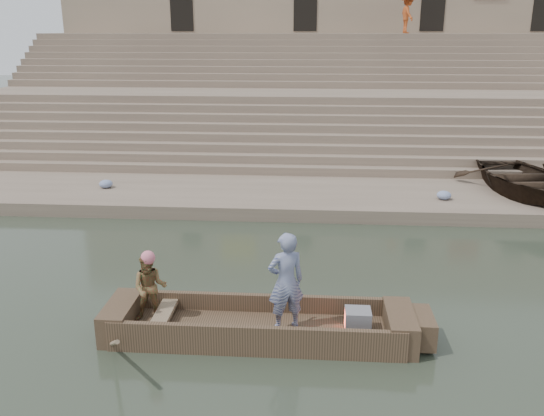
# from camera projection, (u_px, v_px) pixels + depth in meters

# --- Properties ---
(ground) EXTENTS (120.00, 120.00, 0.00)m
(ground) POSITION_uv_depth(u_px,v_px,m) (384.00, 326.00, 10.92)
(ground) COLOR #273124
(ground) RESTS_ON ground
(lower_landing) EXTENTS (32.00, 4.00, 0.40)m
(lower_landing) POSITION_uv_depth(u_px,v_px,m) (356.00, 198.00, 18.48)
(lower_landing) COLOR gray
(lower_landing) RESTS_ON ground
(mid_landing) EXTENTS (32.00, 3.00, 2.80)m
(mid_landing) POSITION_uv_depth(u_px,v_px,m) (346.00, 124.00, 25.27)
(mid_landing) COLOR gray
(mid_landing) RESTS_ON ground
(upper_landing) EXTENTS (32.00, 3.00, 5.20)m
(upper_landing) POSITION_uv_depth(u_px,v_px,m) (340.00, 83.00, 31.57)
(upper_landing) COLOR gray
(upper_landing) RESTS_ON ground
(ghat_steps) EXTENTS (32.00, 11.00, 5.20)m
(ghat_steps) POSITION_uv_depth(u_px,v_px,m) (344.00, 110.00, 26.76)
(ghat_steps) COLOR gray
(ghat_steps) RESTS_ON ground
(building_wall) EXTENTS (32.00, 5.07, 11.20)m
(building_wall) POSITION_uv_depth(u_px,v_px,m) (339.00, 26.00, 34.48)
(building_wall) COLOR tan
(building_wall) RESTS_ON ground
(main_rowboat) EXTENTS (5.00, 1.30, 0.22)m
(main_rowboat) POSITION_uv_depth(u_px,v_px,m) (258.00, 332.00, 10.50)
(main_rowboat) COLOR brown
(main_rowboat) RESTS_ON ground
(rowboat_trim) EXTENTS (6.04, 2.63, 1.98)m
(rowboat_trim) POSITION_uv_depth(u_px,v_px,m) (269.00, 323.00, 10.42)
(rowboat_trim) COLOR brown
(rowboat_trim) RESTS_ON ground
(standing_man) EXTENTS (0.78, 0.66, 1.83)m
(standing_man) POSITION_uv_depth(u_px,v_px,m) (286.00, 282.00, 10.15)
(standing_man) COLOR navy
(standing_man) RESTS_ON main_rowboat
(rowing_man) EXTENTS (0.69, 0.57, 1.31)m
(rowing_man) POSITION_uv_depth(u_px,v_px,m) (150.00, 288.00, 10.52)
(rowing_man) COLOR #287A36
(rowing_man) RESTS_ON main_rowboat
(television) EXTENTS (0.46, 0.42, 0.40)m
(television) POSITION_uv_depth(u_px,v_px,m) (357.00, 320.00, 10.28)
(television) COLOR slate
(television) RESTS_ON main_rowboat
(beached_rowboat) EXTENTS (3.86, 5.05, 0.98)m
(beached_rowboat) POSITION_uv_depth(u_px,v_px,m) (523.00, 178.00, 18.25)
(beached_rowboat) COLOR #2D2116
(beached_rowboat) RESTS_ON lower_landing
(pedestrian) EXTENTS (0.92, 1.34, 1.91)m
(pedestrian) POSITION_uv_depth(u_px,v_px,m) (408.00, 14.00, 30.05)
(pedestrian) COLOR #B2491E
(pedestrian) RESTS_ON upper_landing
(cloth_bundles) EXTENTS (18.18, 1.01, 0.26)m
(cloth_bundles) POSITION_uv_depth(u_px,v_px,m) (400.00, 192.00, 17.96)
(cloth_bundles) COLOR #3F5999
(cloth_bundles) RESTS_ON lower_landing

